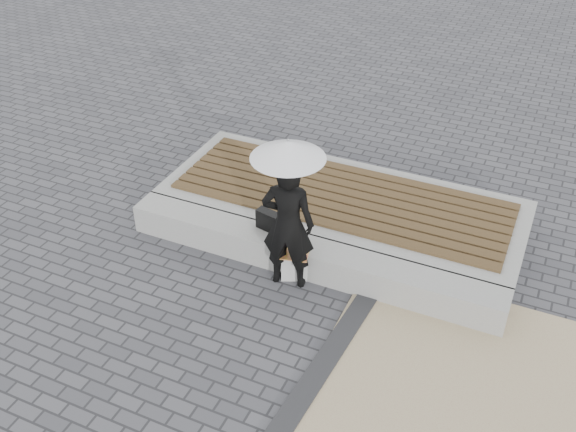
# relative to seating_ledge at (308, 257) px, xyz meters

# --- Properties ---
(ground) EXTENTS (80.00, 80.00, 0.00)m
(ground) POSITION_rel_seating_ledge_xyz_m (0.00, -1.60, -0.20)
(ground) COLOR #49494E
(ground) RESTS_ON ground
(edging_band) EXTENTS (0.61, 5.20, 0.04)m
(edging_band) POSITION_rel_seating_ledge_xyz_m (0.75, -2.10, -0.18)
(edging_band) COLOR #29292B
(edging_band) RESTS_ON ground
(seating_ledge) EXTENTS (5.00, 0.45, 0.40)m
(seating_ledge) POSITION_rel_seating_ledge_xyz_m (0.00, 0.00, 0.00)
(seating_ledge) COLOR #9E9E99
(seating_ledge) RESTS_ON ground
(timber_platform) EXTENTS (5.00, 2.00, 0.40)m
(timber_platform) POSITION_rel_seating_ledge_xyz_m (0.00, 1.20, 0.00)
(timber_platform) COLOR #999993
(timber_platform) RESTS_ON ground
(timber_decking) EXTENTS (4.60, 1.60, 0.04)m
(timber_decking) POSITION_rel_seating_ledge_xyz_m (0.00, 1.20, 0.22)
(timber_decking) COLOR brown
(timber_decking) RESTS_ON timber_platform
(woman) EXTENTS (0.71, 0.53, 1.76)m
(woman) POSITION_rel_seating_ledge_xyz_m (-0.14, -0.31, 0.68)
(woman) COLOR black
(woman) RESTS_ON ground
(parasol) EXTENTS (0.86, 0.86, 1.10)m
(parasol) POSITION_rel_seating_ledge_xyz_m (-0.14, -0.31, 1.69)
(parasol) COLOR #A4A4A9
(parasol) RESTS_ON ground
(handbag) EXTENTS (0.40, 0.22, 0.27)m
(handbag) POSITION_rel_seating_ledge_xyz_m (-0.57, 0.09, 0.34)
(handbag) COLOR black
(handbag) RESTS_ON seating_ledge
(canvas_tote) EXTENTS (0.41, 0.30, 0.40)m
(canvas_tote) POSITION_rel_seating_ledge_xyz_m (-0.07, -0.21, -0.00)
(canvas_tote) COLOR #BCBCB8
(canvas_tote) RESTS_ON ground
(magazine) EXTENTS (0.38, 0.32, 0.01)m
(magazine) POSITION_rel_seating_ledge_xyz_m (-0.07, -0.26, 0.20)
(magazine) COLOR #E13C59
(magazine) RESTS_ON canvas_tote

